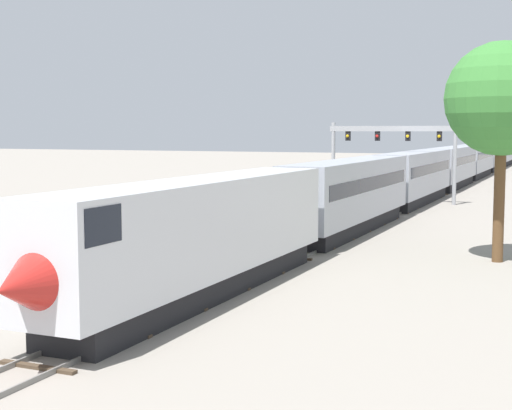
# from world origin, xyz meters

# --- Properties ---
(ground_plane) EXTENTS (400.00, 400.00, 0.00)m
(ground_plane) POSITION_xyz_m (0.00, 0.00, 0.00)
(ground_plane) COLOR gray
(track_main) EXTENTS (2.60, 200.00, 0.16)m
(track_main) POSITION_xyz_m (2.00, 60.00, 0.07)
(track_main) COLOR slate
(track_main) RESTS_ON ground
(track_near) EXTENTS (2.60, 160.00, 0.16)m
(track_near) POSITION_xyz_m (-3.50, 40.00, 0.07)
(track_near) COLOR slate
(track_near) RESTS_ON ground
(passenger_train) EXTENTS (3.04, 150.33, 4.80)m
(passenger_train) POSITION_xyz_m (2.00, 68.96, 2.61)
(passenger_train) COLOR silver
(passenger_train) RESTS_ON ground
(signal_gantry) EXTENTS (12.10, 0.49, 7.53)m
(signal_gantry) POSITION_xyz_m (-0.25, 47.10, 5.54)
(signal_gantry) COLOR #999BA0
(signal_gantry) RESTS_ON ground
(trackside_tree_left) EXTENTS (5.81, 5.81, 11.25)m
(trackside_tree_left) POSITION_xyz_m (12.20, 17.46, 8.30)
(trackside_tree_left) COLOR brown
(trackside_tree_left) RESTS_ON ground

